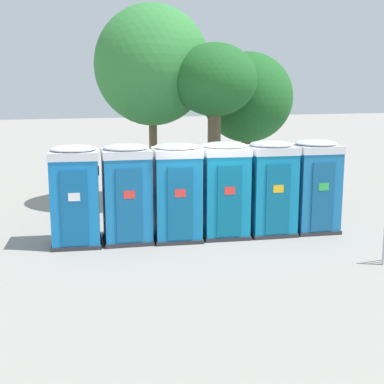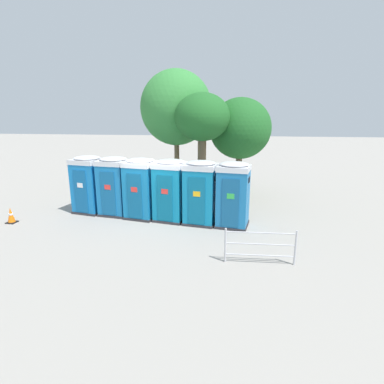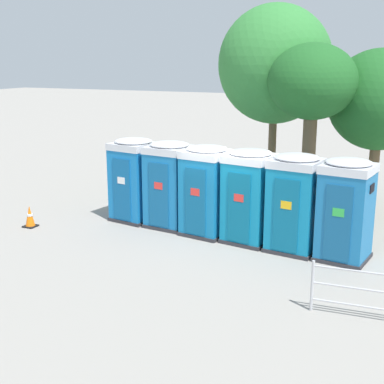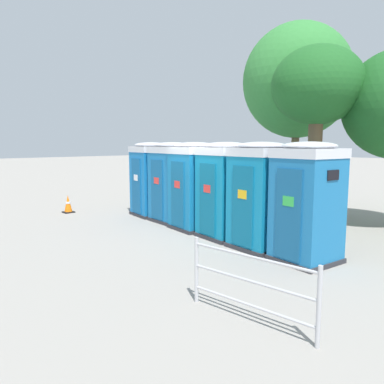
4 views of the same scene
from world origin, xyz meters
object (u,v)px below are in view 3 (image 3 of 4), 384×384
(portapotty_2, at_px, (207,190))
(traffic_cone, at_px, (30,217))
(street_tree_2, at_px, (312,85))
(street_tree_1, at_px, (275,65))
(portapotty_0, at_px, (134,179))
(event_barrier, at_px, (366,291))
(portapotty_1, at_px, (170,184))
(portapotty_5, at_px, (346,209))
(portapotty_3, at_px, (249,196))
(portapotty_4, at_px, (295,202))
(street_tree_0, at_px, (379,100))

(portapotty_2, distance_m, traffic_cone, 5.34)
(street_tree_2, xyz_separation_m, traffic_cone, (-7.19, -4.45, -3.79))
(street_tree_1, relative_size, traffic_cone, 10.35)
(portapotty_0, xyz_separation_m, street_tree_2, (4.73, 2.52, 2.81))
(event_barrier, bearing_deg, portapotty_2, 143.83)
(portapotty_1, height_order, traffic_cone, portapotty_1)
(portapotty_1, bearing_deg, portapotty_5, -7.23)
(traffic_cone, bearing_deg, portapotty_3, 12.94)
(portapotty_4, distance_m, event_barrier, 3.92)
(portapotty_0, relative_size, portapotty_1, 1.00)
(portapotty_3, distance_m, street_tree_0, 5.66)
(portapotty_1, bearing_deg, traffic_cone, -154.41)
(portapotty_3, distance_m, portapotty_5, 2.58)
(portapotty_5, distance_m, street_tree_1, 6.74)
(portapotty_5, height_order, street_tree_2, street_tree_2)
(portapotty_5, height_order, traffic_cone, portapotty_5)
(portapotty_1, height_order, portapotty_2, same)
(portapotty_2, relative_size, street_tree_1, 0.38)
(portapotty_4, xyz_separation_m, traffic_cone, (-7.57, -1.27, -0.97))
(street_tree_2, height_order, event_barrier, street_tree_2)
(street_tree_0, height_order, traffic_cone, street_tree_0)
(portapotty_1, relative_size, street_tree_1, 0.38)
(portapotty_4, relative_size, street_tree_0, 0.49)
(portapotty_3, distance_m, street_tree_2, 4.21)
(portapotty_0, bearing_deg, street_tree_0, 31.04)
(portapotty_0, relative_size, event_barrier, 1.24)
(portapotty_0, relative_size, portapotty_2, 1.00)
(street_tree_0, xyz_separation_m, event_barrier, (0.77, -7.77, -3.02))
(portapotty_4, distance_m, portapotty_5, 1.29)
(portapotty_0, height_order, street_tree_1, street_tree_1)
(portapotty_0, relative_size, portapotty_3, 1.00)
(portapotty_4, xyz_separation_m, event_barrier, (2.18, -3.18, -0.72))
(portapotty_5, distance_m, street_tree_2, 4.65)
(portapotty_3, xyz_separation_m, street_tree_2, (0.89, 3.00, 2.81))
(portapotty_0, height_order, portapotty_4, same)
(portapotty_1, distance_m, traffic_cone, 4.26)
(portapotty_3, distance_m, event_barrier, 4.87)
(street_tree_1, height_order, street_tree_2, street_tree_1)
(street_tree_2, bearing_deg, street_tree_1, 136.15)
(portapotty_1, relative_size, portapotty_2, 1.00)
(portapotty_2, xyz_separation_m, traffic_cone, (-5.01, -1.56, -0.97))
(portapotty_0, relative_size, street_tree_2, 0.48)
(portapotty_1, bearing_deg, street_tree_2, 37.60)
(portapotty_1, relative_size, portapotty_5, 1.00)
(portapotty_5, bearing_deg, event_barrier, -73.68)
(portapotty_3, xyz_separation_m, street_tree_1, (-0.71, 4.53, 3.36))
(portapotty_4, height_order, street_tree_1, street_tree_1)
(portapotty_0, height_order, portapotty_1, same)
(portapotty_5, distance_m, traffic_cone, 8.98)
(portapotty_3, xyz_separation_m, portapotty_5, (2.56, -0.30, 0.00))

